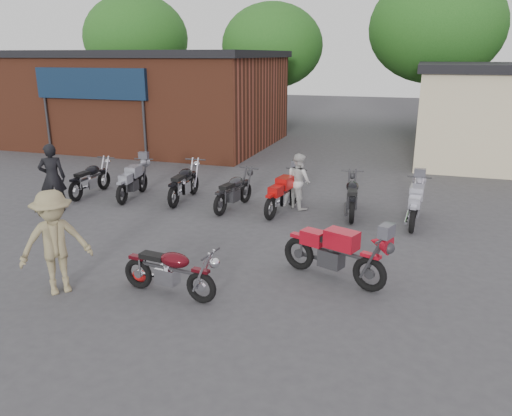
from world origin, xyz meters
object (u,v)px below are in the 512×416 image
(row_bike_3, at_px, (234,189))
(sportbike, at_px, (335,250))
(row_bike_1, at_px, (133,179))
(person_light, at_px, (299,181))
(helmet, at_px, (139,277))
(row_bike_2, at_px, (184,181))
(row_bike_6, at_px, (416,202))
(row_bike_5, at_px, (352,194))
(vintage_motorcycle, at_px, (170,268))
(person_dark, at_px, (52,178))
(person_tan, at_px, (55,243))
(row_bike_0, at_px, (90,177))
(row_bike_4, at_px, (283,192))

(row_bike_3, bearing_deg, sportbike, -128.05)
(row_bike_1, bearing_deg, person_light, -90.86)
(helmet, bearing_deg, row_bike_2, 106.80)
(sportbike, distance_m, row_bike_6, 4.18)
(row_bike_3, bearing_deg, row_bike_5, -72.44)
(vintage_motorcycle, relative_size, row_bike_1, 0.94)
(row_bike_5, bearing_deg, row_bike_3, 89.75)
(vintage_motorcycle, xyz_separation_m, row_bike_5, (2.41, 5.71, 0.03))
(vintage_motorcycle, bearing_deg, person_light, 88.14)
(person_dark, xyz_separation_m, person_tan, (3.36, -4.04, 0.02))
(person_light, distance_m, row_bike_3, 1.80)
(person_light, bearing_deg, row_bike_0, 46.37)
(row_bike_4, distance_m, row_bike_5, 1.83)
(sportbike, xyz_separation_m, row_bike_4, (-2.03, 3.84, -0.04))
(person_tan, bearing_deg, row_bike_0, 73.17)
(person_tan, bearing_deg, vintage_motorcycle, -34.08)
(row_bike_0, bearing_deg, row_bike_1, -84.82)
(person_dark, bearing_deg, row_bike_4, 162.41)
(row_bike_1, distance_m, row_bike_6, 8.04)
(person_tan, relative_size, row_bike_3, 0.99)
(helmet, relative_size, row_bike_0, 0.15)
(row_bike_2, relative_size, row_bike_3, 1.06)
(helmet, xyz_separation_m, person_light, (1.74, 5.61, 0.64))
(sportbike, bearing_deg, row_bike_0, 176.30)
(row_bike_0, xyz_separation_m, row_bike_2, (2.97, 0.31, 0.03))
(row_bike_0, bearing_deg, person_light, -84.30)
(row_bike_5, bearing_deg, vintage_motorcycle, 148.96)
(person_light, xyz_separation_m, person_tan, (-2.90, -6.36, 0.18))
(vintage_motorcycle, xyz_separation_m, row_bike_4, (0.62, 5.36, 0.04))
(person_dark, height_order, row_bike_0, person_dark)
(sportbike, distance_m, row_bike_4, 4.34)
(person_dark, height_order, row_bike_5, person_dark)
(person_tan, bearing_deg, person_dark, 82.18)
(row_bike_1, xyz_separation_m, row_bike_2, (1.59, 0.19, 0.03))
(person_light, bearing_deg, person_tan, 106.20)
(sportbike, xyz_separation_m, row_bike_2, (-5.06, 4.05, -0.03))
(vintage_motorcycle, relative_size, person_tan, 0.97)
(helmet, xyz_separation_m, row_bike_1, (-3.19, 5.11, 0.43))
(sportbike, relative_size, row_bike_1, 1.09)
(row_bike_0, bearing_deg, person_dark, -178.34)
(person_tan, height_order, row_bike_5, person_tan)
(row_bike_2, xyz_separation_m, row_bike_5, (4.83, 0.13, -0.02))
(row_bike_1, distance_m, row_bike_2, 1.61)
(row_bike_2, distance_m, row_bike_3, 1.68)
(vintage_motorcycle, relative_size, row_bike_2, 0.90)
(vintage_motorcycle, bearing_deg, row_bike_4, 90.50)
(vintage_motorcycle, height_order, sportbike, sportbike)
(helmet, distance_m, row_bike_1, 6.04)
(person_light, height_order, row_bike_5, person_light)
(sportbike, distance_m, row_bike_3, 5.07)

